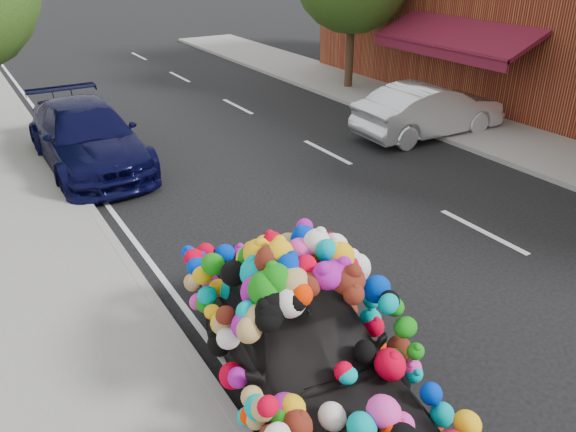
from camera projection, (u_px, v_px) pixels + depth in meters
name	position (u px, v px, depth m)	size (l,w,h in m)	color
ground	(321.00, 288.00, 8.65)	(100.00, 100.00, 0.00)	black
sidewalk	(21.00, 390.00, 6.62)	(4.00, 60.00, 0.12)	gray
kerb	(177.00, 335.00, 7.53)	(0.15, 60.00, 0.13)	gray
footpath_far	(514.00, 141.00, 14.74)	(3.00, 40.00, 0.12)	gray
lane_markings	(482.00, 231.00, 10.33)	(6.00, 50.00, 0.01)	silver
plush_art_car	(301.00, 319.00, 6.25)	(2.64, 4.53, 2.04)	black
navy_sedan	(87.00, 137.00, 12.95)	(2.06, 5.06, 1.47)	black
silver_hatchback	(429.00, 110.00, 15.05)	(1.49, 4.26, 1.40)	silver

